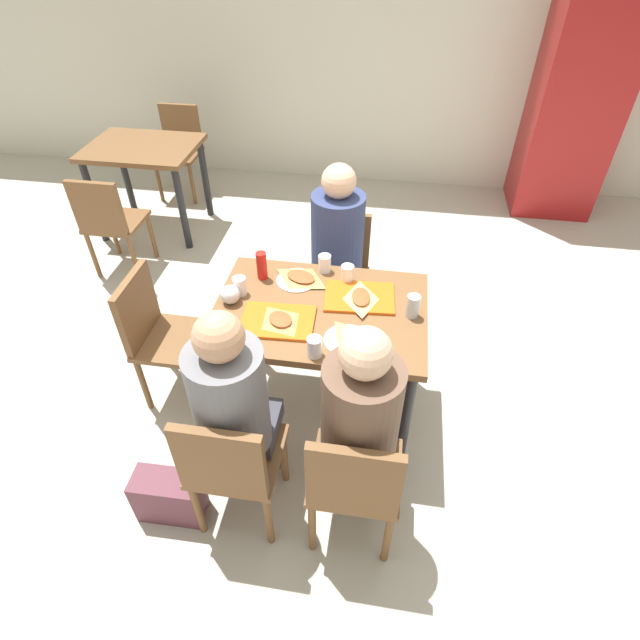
% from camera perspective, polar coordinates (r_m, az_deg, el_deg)
% --- Properties ---
extents(ground_plane, '(10.00, 10.00, 0.02)m').
position_cam_1_polar(ground_plane, '(3.11, 0.00, -9.74)').
color(ground_plane, '#B2AD9E').
extents(back_wall, '(10.00, 0.10, 2.80)m').
position_cam_1_polar(back_wall, '(5.25, 6.36, 29.80)').
color(back_wall, beige).
rests_on(back_wall, ground_plane).
extents(main_table, '(1.09, 0.78, 0.76)m').
position_cam_1_polar(main_table, '(2.63, 0.00, -0.55)').
color(main_table, brown).
rests_on(main_table, ground_plane).
extents(chair_near_left, '(0.40, 0.40, 0.83)m').
position_cam_1_polar(chair_near_left, '(2.32, -10.05, -15.68)').
color(chair_near_left, brown).
rests_on(chair_near_left, ground_plane).
extents(chair_near_right, '(0.40, 0.40, 0.83)m').
position_cam_1_polar(chair_near_right, '(2.25, 3.91, -17.70)').
color(chair_near_right, brown).
rests_on(chair_near_right, ground_plane).
extents(chair_far_side, '(0.40, 0.40, 0.83)m').
position_cam_1_polar(chair_far_side, '(3.34, 2.10, 5.96)').
color(chair_far_side, brown).
rests_on(chair_far_side, ground_plane).
extents(chair_left_end, '(0.40, 0.40, 0.83)m').
position_cam_1_polar(chair_left_end, '(3.00, -17.77, -1.11)').
color(chair_left_end, brown).
rests_on(chair_left_end, ground_plane).
extents(person_in_red, '(0.32, 0.42, 1.24)m').
position_cam_1_polar(person_in_red, '(2.20, -9.74, -9.17)').
color(person_in_red, '#383842').
rests_on(person_in_red, ground_plane).
extents(person_in_brown_jacket, '(0.32, 0.42, 1.24)m').
position_cam_1_polar(person_in_brown_jacket, '(2.13, 4.62, -11.04)').
color(person_in_brown_jacket, '#383842').
rests_on(person_in_brown_jacket, ground_plane).
extents(person_far_side, '(0.32, 0.42, 1.24)m').
position_cam_1_polar(person_far_side, '(3.09, 1.87, 8.23)').
color(person_far_side, '#383842').
rests_on(person_far_side, ground_plane).
extents(tray_red_near, '(0.37, 0.28, 0.02)m').
position_cam_1_polar(tray_red_near, '(2.49, -4.82, -0.12)').
color(tray_red_near, '#D85914').
rests_on(tray_red_near, main_table).
extents(tray_red_far, '(0.38, 0.29, 0.02)m').
position_cam_1_polar(tray_red_far, '(2.63, 4.49, 2.61)').
color(tray_red_far, '#D85914').
rests_on(tray_red_far, main_table).
extents(paper_plate_center, '(0.22, 0.22, 0.01)m').
position_cam_1_polar(paper_plate_center, '(2.75, -2.65, 4.51)').
color(paper_plate_center, white).
rests_on(paper_plate_center, main_table).
extents(paper_plate_near_edge, '(0.22, 0.22, 0.01)m').
position_cam_1_polar(paper_plate_near_edge, '(2.39, 3.05, -2.28)').
color(paper_plate_near_edge, white).
rests_on(paper_plate_near_edge, main_table).
extents(pizza_slice_a, '(0.24, 0.24, 0.02)m').
position_cam_1_polar(pizza_slice_a, '(2.47, -4.51, 0.01)').
color(pizza_slice_a, '#C68C47').
rests_on(pizza_slice_a, tray_red_near).
extents(pizza_slice_b, '(0.16, 0.24, 0.02)m').
position_cam_1_polar(pizza_slice_b, '(2.60, 4.65, 2.54)').
color(pizza_slice_b, '#DBAD60').
rests_on(pizza_slice_b, tray_red_far).
extents(pizza_slice_c, '(0.28, 0.24, 0.02)m').
position_cam_1_polar(pizza_slice_c, '(2.75, -2.17, 4.84)').
color(pizza_slice_c, '#C68C47').
rests_on(pizza_slice_c, paper_plate_center).
extents(pizza_slice_d, '(0.24, 0.25, 0.02)m').
position_cam_1_polar(pizza_slice_d, '(2.38, 3.80, -1.93)').
color(pizza_slice_d, tan).
rests_on(pizza_slice_d, paper_plate_near_edge).
extents(plastic_cup_a, '(0.07, 0.07, 0.10)m').
position_cam_1_polar(plastic_cup_a, '(2.80, 0.52, 6.42)').
color(plastic_cup_a, white).
rests_on(plastic_cup_a, main_table).
extents(plastic_cup_b, '(0.07, 0.07, 0.10)m').
position_cam_1_polar(plastic_cup_b, '(2.28, -0.64, -3.06)').
color(plastic_cup_b, white).
rests_on(plastic_cup_b, main_table).
extents(plastic_cup_c, '(0.07, 0.07, 0.10)m').
position_cam_1_polar(plastic_cup_c, '(2.66, -9.08, 3.84)').
color(plastic_cup_c, white).
rests_on(plastic_cup_c, main_table).
extents(plastic_cup_d, '(0.07, 0.07, 0.10)m').
position_cam_1_polar(plastic_cup_d, '(2.72, 3.11, 5.24)').
color(plastic_cup_d, white).
rests_on(plastic_cup_d, main_table).
extents(soda_can, '(0.07, 0.07, 0.12)m').
position_cam_1_polar(soda_can, '(2.52, 10.47, 1.56)').
color(soda_can, '#B7BCC6').
rests_on(soda_can, main_table).
extents(condiment_bottle, '(0.06, 0.06, 0.16)m').
position_cam_1_polar(condiment_bottle, '(2.75, -6.62, 6.14)').
color(condiment_bottle, red).
rests_on(condiment_bottle, main_table).
extents(foil_bundle, '(0.10, 0.10, 0.10)m').
position_cam_1_polar(foil_bundle, '(2.61, -10.12, 2.86)').
color(foil_bundle, silver).
rests_on(foil_bundle, main_table).
extents(handbag, '(0.32, 0.17, 0.28)m').
position_cam_1_polar(handbag, '(2.71, -16.72, -18.55)').
color(handbag, '#592D38').
rests_on(handbag, ground_plane).
extents(drink_fridge, '(0.70, 0.60, 1.90)m').
position_cam_1_polar(drink_fridge, '(5.22, 26.89, 20.86)').
color(drink_fridge, maroon).
rests_on(drink_fridge, ground_plane).
extents(background_table, '(0.90, 0.70, 0.76)m').
position_cam_1_polar(background_table, '(4.69, -19.21, 16.67)').
color(background_table, brown).
rests_on(background_table, ground_plane).
extents(background_chair_near, '(0.40, 0.40, 0.83)m').
position_cam_1_polar(background_chair_near, '(4.19, -22.80, 10.44)').
color(background_chair_near, brown).
rests_on(background_chair_near, ground_plane).
extents(background_chair_far, '(0.40, 0.40, 0.83)m').
position_cam_1_polar(background_chair_far, '(5.36, -15.58, 18.61)').
color(background_chair_far, brown).
rests_on(background_chair_far, ground_plane).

